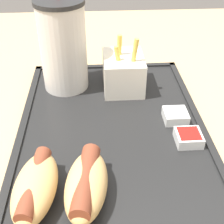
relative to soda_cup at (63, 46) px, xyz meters
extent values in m
cube|color=black|center=(-0.14, -0.09, -0.09)|extent=(0.45, 0.32, 0.01)
cube|color=black|center=(-0.14, -0.24, -0.09)|extent=(0.45, 0.01, 0.00)
cube|color=black|center=(-0.14, 0.07, -0.09)|extent=(0.45, 0.01, 0.00)
cube|color=black|center=(0.08, -0.09, -0.09)|extent=(0.01, 0.32, 0.00)
cylinder|color=silver|center=(0.00, 0.00, 0.00)|extent=(0.09, 0.09, 0.17)
cylinder|color=#262626|center=(0.00, 0.00, 0.08)|extent=(0.09, 0.09, 0.01)
ellipsoid|color=tan|center=(-0.29, 0.02, -0.07)|extent=(0.13, 0.07, 0.04)
cylinder|color=brown|center=(-0.29, 0.02, -0.06)|extent=(0.11, 0.03, 0.02)
ellipsoid|color=tan|center=(-0.29, -0.04, -0.07)|extent=(0.13, 0.07, 0.04)
cylinder|color=brown|center=(-0.29, -0.04, -0.06)|extent=(0.11, 0.04, 0.03)
cube|color=silver|center=(-0.01, -0.11, -0.05)|extent=(0.10, 0.08, 0.07)
cylinder|color=#E5C14C|center=(-0.03, -0.11, -0.03)|extent=(0.01, 0.02, 0.07)
cylinder|color=#E5C14C|center=(0.00, -0.11, -0.02)|extent=(0.02, 0.01, 0.08)
cylinder|color=#E5C14C|center=(-0.03, -0.13, -0.02)|extent=(0.01, 0.02, 0.08)
cube|color=silver|center=(-0.13, -0.20, -0.08)|extent=(0.04, 0.04, 0.02)
cube|color=white|center=(-0.13, -0.20, -0.07)|extent=(0.03, 0.03, 0.00)
cube|color=silver|center=(-0.19, -0.21, -0.08)|extent=(0.04, 0.04, 0.02)
cube|color=#B21914|center=(-0.19, -0.21, -0.07)|extent=(0.03, 0.03, 0.00)
camera|label=1|loc=(-0.57, -0.06, 0.25)|focal=50.00mm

